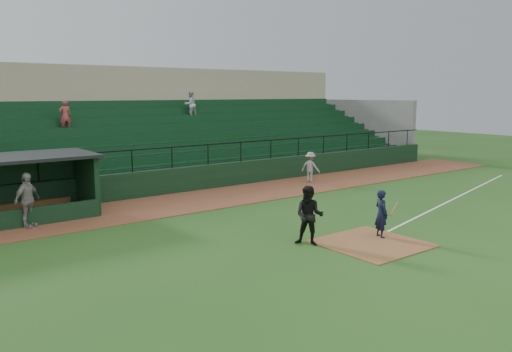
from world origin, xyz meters
TOP-DOWN VIEW (x-y plane):
  - ground at (0.00, 0.00)m, footprint 90.00×90.00m
  - warning_track at (0.00, 8.00)m, footprint 40.00×4.00m
  - home_plate_dirt at (0.00, -1.00)m, footprint 3.00×3.00m
  - foul_line at (8.00, 1.20)m, footprint 17.49×4.44m
  - stadium_structure at (-0.00, 16.46)m, footprint 38.00×13.08m
  - batter_at_plate at (0.80, -0.71)m, footprint 1.07×0.70m
  - umpire at (-1.65, 0.13)m, footprint 1.11×1.15m
  - runner at (6.21, 8.35)m, footprint 0.94×1.19m
  - dugout_player_a at (-8.09, 7.65)m, footprint 1.20×1.04m

SIDE VIEW (x-z plane):
  - ground at x=0.00m, z-range 0.00..0.00m
  - foul_line at x=8.00m, z-range 0.00..0.01m
  - warning_track at x=0.00m, z-range 0.00..0.03m
  - home_plate_dirt at x=0.00m, z-range 0.00..0.03m
  - batter_at_plate at x=0.80m, z-range 0.00..1.60m
  - runner at x=6.21m, z-range 0.03..1.64m
  - umpire at x=-1.65m, z-range 0.00..1.87m
  - dugout_player_a at x=-8.09m, z-range 0.03..1.97m
  - stadium_structure at x=0.00m, z-range -0.90..5.50m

